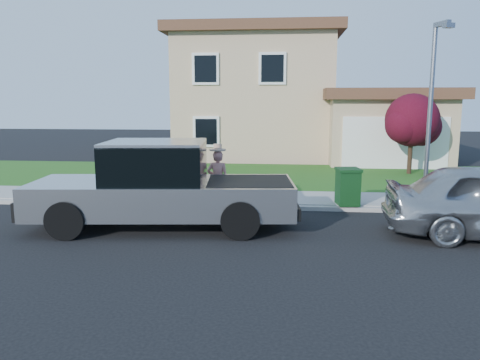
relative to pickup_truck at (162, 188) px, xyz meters
name	(u,v)px	position (x,y,z in m)	size (l,w,h in m)	color
ground	(211,237)	(1.32, -0.72, -0.99)	(80.00, 80.00, 0.00)	black
curb	(261,207)	(2.32, 2.18, -0.93)	(40.00, 0.20, 0.12)	gray
sidewalk	(263,199)	(2.32, 3.28, -0.92)	(40.00, 2.00, 0.15)	gray
lawn	(268,177)	(2.32, 7.78, -0.94)	(40.00, 7.00, 0.10)	#194F16
house	(280,99)	(2.63, 15.66, 2.18)	(14.00, 11.30, 6.85)	tan
pickup_truck	(162,188)	(0.00, 0.00, 0.00)	(6.66, 2.82, 2.13)	black
woman	(218,179)	(1.10, 1.88, -0.09)	(0.66, 0.47, 1.90)	#BC7267
ornamental_tree	(413,123)	(8.17, 8.86, 1.21)	(2.40, 2.16, 3.29)	black
trash_bin	(348,186)	(4.77, 2.38, -0.31)	(0.73, 0.81, 1.05)	black
street_lamp	(432,108)	(6.82, 1.97, 1.90)	(0.38, 0.66, 5.07)	slate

